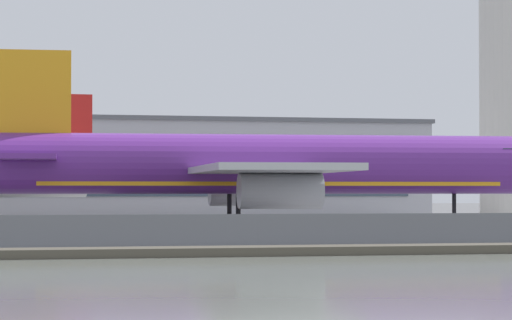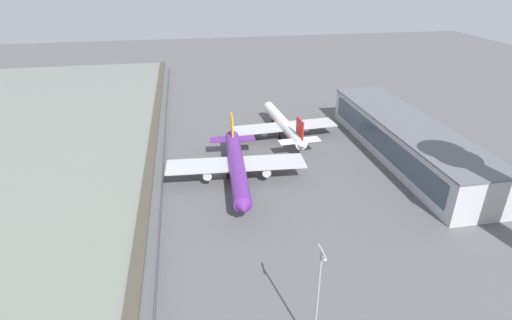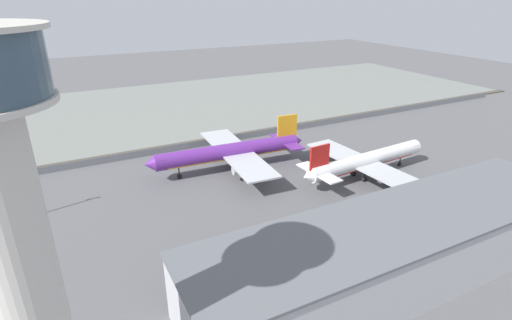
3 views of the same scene
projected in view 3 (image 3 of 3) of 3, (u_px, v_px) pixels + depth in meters
name	position (u px, v px, depth m)	size (l,w,h in m)	color
ground_plane	(240.00, 160.00, 122.86)	(500.00, 500.00, 0.00)	#565659
waterfront_lagoon	(173.00, 106.00, 180.94)	(320.00, 98.00, 0.01)	gray
shoreline_seawall	(215.00, 139.00, 139.53)	(320.00, 3.00, 0.50)	#474238
perimeter_fence	(220.00, 140.00, 135.52)	(280.00, 0.10, 2.21)	slate
cargo_jet_purple	(231.00, 152.00, 114.05)	(47.87, 40.97, 14.30)	#602889
passenger_jet_white_red	(366.00, 161.00, 109.58)	(44.58, 38.42, 12.74)	white
baggage_tug	(252.00, 146.00, 131.22)	(2.41, 3.51, 1.80)	red
ops_van	(343.00, 155.00, 122.67)	(2.16, 5.22, 2.48)	yellow
control_tower	(13.00, 243.00, 34.94)	(12.49, 12.49, 48.07)	beige
terminal_building	(399.00, 247.00, 70.35)	(79.33, 18.90, 12.32)	#B2B2B7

